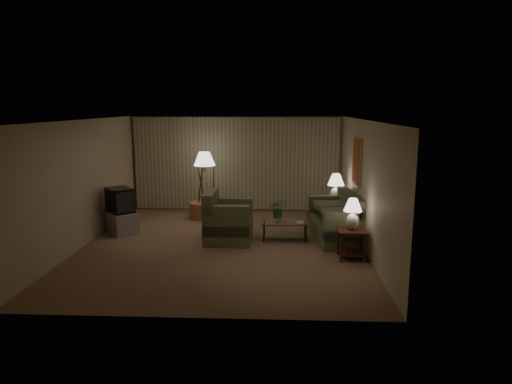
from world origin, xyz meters
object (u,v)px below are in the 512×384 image
(side_table_far, at_px, (335,210))
(ottoman, at_px, (202,210))
(armchair, at_px, (228,222))
(table_lamp_far, at_px, (336,185))
(tv_cabinet, at_px, (121,222))
(vase, at_px, (278,218))
(side_table_near, at_px, (352,238))
(table_lamp_near, at_px, (353,211))
(crt_tv, at_px, (120,200))
(sofa, at_px, (335,221))
(floor_lamp, at_px, (205,183))
(coffee_table, at_px, (285,228))

(side_table_far, bearing_deg, ottoman, 170.98)
(armchair, bearing_deg, table_lamp_far, -57.87)
(tv_cabinet, bearing_deg, vase, 42.65)
(table_lamp_far, xyz_separation_m, tv_cabinet, (-5.20, -0.92, -0.78))
(side_table_near, bearing_deg, side_table_far, 90.00)
(table_lamp_near, xyz_separation_m, crt_tv, (-5.20, 1.68, -0.18))
(side_table_near, distance_m, ottoman, 4.72)
(sofa, bearing_deg, side_table_far, 166.34)
(table_lamp_far, xyz_separation_m, ottoman, (-3.50, 0.56, -0.81))
(floor_lamp, bearing_deg, table_lamp_near, -44.06)
(sofa, xyz_separation_m, ottoman, (-3.35, 1.81, -0.20))
(ottoman, bearing_deg, sofa, -28.32)
(side_table_far, bearing_deg, side_table_near, -90.00)
(vase, bearing_deg, ottoman, 137.19)
(table_lamp_near, height_order, tv_cabinet, table_lamp_near)
(crt_tv, height_order, ottoman, crt_tv)
(ottoman, bearing_deg, coffee_table, -40.81)
(table_lamp_near, distance_m, tv_cabinet, 5.51)
(armchair, distance_m, table_lamp_near, 2.82)
(floor_lamp, bearing_deg, ottoman, -117.92)
(ottoman, bearing_deg, floor_lamp, 62.08)
(armchair, height_order, floor_lamp, floor_lamp)
(ottoman, relative_size, vase, 3.90)
(table_lamp_far, bearing_deg, vase, -136.94)
(sofa, distance_m, ottoman, 3.81)
(side_table_near, height_order, tv_cabinet, side_table_near)
(vase, bearing_deg, table_lamp_near, -40.87)
(sofa, bearing_deg, table_lamp_near, -0.48)
(side_table_far, height_order, vase, side_table_far)
(sofa, distance_m, floor_lamp, 3.85)
(side_table_far, relative_size, tv_cabinet, 0.59)
(armchair, xyz_separation_m, crt_tv, (-2.65, 0.60, 0.34))
(floor_lamp, bearing_deg, side_table_near, -44.06)
(side_table_near, height_order, vase, side_table_near)
(table_lamp_near, bearing_deg, ottoman, 137.97)
(floor_lamp, bearing_deg, armchair, -68.81)
(side_table_near, bearing_deg, table_lamp_far, 90.00)
(table_lamp_far, relative_size, floor_lamp, 0.41)
(side_table_near, bearing_deg, crt_tv, 162.09)
(tv_cabinet, relative_size, floor_lamp, 0.57)
(table_lamp_near, height_order, floor_lamp, floor_lamp)
(table_lamp_far, distance_m, coffee_table, 2.01)
(crt_tv, height_order, vase, crt_tv)
(floor_lamp, height_order, ottoman, floor_lamp)
(table_lamp_near, xyz_separation_m, table_lamp_far, (0.00, 2.60, 0.06))
(side_table_near, relative_size, side_table_far, 1.00)
(coffee_table, xyz_separation_m, ottoman, (-2.21, 1.91, -0.06))
(coffee_table, height_order, vase, vase)
(sofa, distance_m, armchair, 2.42)
(table_lamp_near, xyz_separation_m, coffee_table, (-1.29, 1.25, -0.69))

